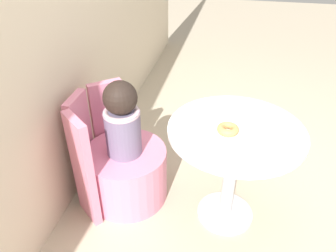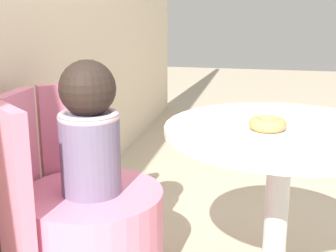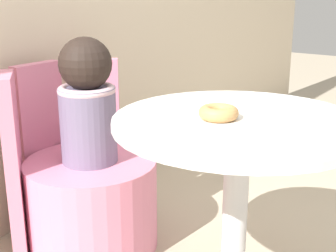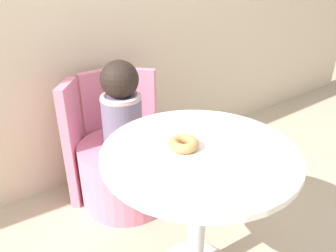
# 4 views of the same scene
# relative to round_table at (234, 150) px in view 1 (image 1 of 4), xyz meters

# --- Properties ---
(ground_plane) EXTENTS (12.00, 12.00, 0.00)m
(ground_plane) POSITION_rel_round_table_xyz_m (0.07, -0.07, -0.52)
(ground_plane) COLOR #B7A88E
(back_wall) EXTENTS (6.00, 0.06, 2.40)m
(back_wall) POSITION_rel_round_table_xyz_m (0.07, 1.06, 0.68)
(back_wall) COLOR beige
(back_wall) RESTS_ON ground_plane
(round_table) EXTENTS (0.75, 0.75, 0.67)m
(round_table) POSITION_rel_round_table_xyz_m (0.00, 0.00, 0.00)
(round_table) COLOR silver
(round_table) RESTS_ON ground_plane
(tub_chair) EXTENTS (0.53, 0.53, 0.37)m
(tub_chair) POSITION_rel_round_table_xyz_m (0.04, 0.66, -0.33)
(tub_chair) COLOR pink
(tub_chair) RESTS_ON ground_plane
(booth_backrest) EXTENTS (0.62, 0.23, 0.73)m
(booth_backrest) POSITION_rel_round_table_xyz_m (0.04, 0.88, -0.15)
(booth_backrest) COLOR pink
(booth_backrest) RESTS_ON ground_plane
(child_figure) EXTENTS (0.22, 0.22, 0.49)m
(child_figure) POSITION_rel_round_table_xyz_m (0.04, 0.66, 0.09)
(child_figure) COLOR slate
(child_figure) RESTS_ON tub_chair
(donut) EXTENTS (0.12, 0.12, 0.04)m
(donut) POSITION_rel_round_table_xyz_m (-0.04, 0.05, 0.17)
(donut) COLOR tan
(donut) RESTS_ON round_table
(paper_napkin) EXTENTS (0.20, 0.20, 0.01)m
(paper_napkin) POSITION_rel_round_table_xyz_m (-0.03, -0.19, 0.15)
(paper_napkin) COLOR silver
(paper_napkin) RESTS_ON round_table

